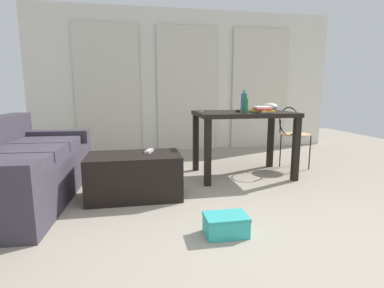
# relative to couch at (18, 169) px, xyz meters

# --- Properties ---
(ground_plane) EXTENTS (8.94, 8.94, 0.00)m
(ground_plane) POSITION_rel_couch_xyz_m (2.05, 0.07, -0.30)
(ground_plane) COLOR gray
(wall_back) EXTENTS (5.36, 0.10, 2.44)m
(wall_back) POSITION_rel_couch_xyz_m (2.05, 2.33, 0.92)
(wall_back) COLOR silver
(wall_back) RESTS_ON ground
(curtains) EXTENTS (3.81, 0.03, 2.16)m
(curtains) POSITION_rel_couch_xyz_m (2.05, 2.25, 0.78)
(curtains) COLOR beige
(curtains) RESTS_ON ground
(couch) EXTENTS (1.00, 1.97, 0.79)m
(couch) POSITION_rel_couch_xyz_m (0.00, 0.00, 0.00)
(couch) COLOR #38333D
(couch) RESTS_ON ground
(coffee_table) EXTENTS (0.91, 0.52, 0.43)m
(coffee_table) POSITION_rel_couch_xyz_m (1.10, -0.13, -0.08)
(coffee_table) COLOR black
(coffee_table) RESTS_ON ground
(craft_table) EXTENTS (1.16, 0.77, 0.80)m
(craft_table) POSITION_rel_couch_xyz_m (2.43, 0.42, 0.37)
(craft_table) COLOR black
(craft_table) RESTS_ON ground
(wire_chair) EXTENTS (0.38, 0.41, 0.84)m
(wire_chair) POSITION_rel_couch_xyz_m (3.19, 0.60, 0.23)
(wire_chair) COLOR tan
(wire_chair) RESTS_ON ground
(bottle_near) EXTENTS (0.06, 0.06, 0.22)m
(bottle_near) POSITION_rel_couch_xyz_m (2.36, 0.18, 0.59)
(bottle_near) COLOR #195B2D
(bottle_near) RESTS_ON craft_table
(bottle_far) EXTENTS (0.07, 0.07, 0.26)m
(bottle_far) POSITION_rel_couch_xyz_m (2.53, 0.70, 0.61)
(bottle_far) COLOR teal
(bottle_far) RESTS_ON craft_table
(bowl) EXTENTS (0.19, 0.19, 0.10)m
(bowl) POSITION_rel_couch_xyz_m (2.82, 0.52, 0.55)
(bowl) COLOR beige
(bowl) RESTS_ON craft_table
(book_stack) EXTENTS (0.23, 0.32, 0.07)m
(book_stack) POSITION_rel_couch_xyz_m (2.58, 0.22, 0.53)
(book_stack) COLOR #4C4C51
(book_stack) RESTS_ON craft_table
(tv_remote_on_table) EXTENTS (0.10, 0.16, 0.02)m
(tv_remote_on_table) POSITION_rel_couch_xyz_m (2.35, 0.40, 0.51)
(tv_remote_on_table) COLOR black
(tv_remote_on_table) RESTS_ON craft_table
(scissors) EXTENTS (0.11, 0.09, 0.00)m
(scissors) POSITION_rel_couch_xyz_m (1.97, 0.59, 0.50)
(scissors) COLOR #9EA0A5
(scissors) RESTS_ON craft_table
(tv_remote_primary) EXTENTS (0.10, 0.17, 0.03)m
(tv_remote_primary) POSITION_rel_couch_xyz_m (1.25, -0.06, 0.15)
(tv_remote_primary) COLOR #B7B7B2
(tv_remote_primary) RESTS_ON coffee_table
(shoebox) EXTENTS (0.31, 0.21, 0.15)m
(shoebox) POSITION_rel_couch_xyz_m (1.76, -1.07, -0.23)
(shoebox) COLOR #33B2AD
(shoebox) RESTS_ON ground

